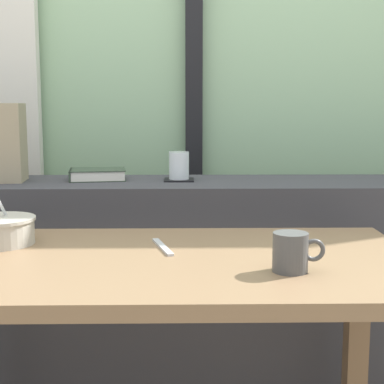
{
  "coord_description": "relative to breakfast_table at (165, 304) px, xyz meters",
  "views": [
    {
      "loc": [
        0.01,
        -1.4,
        1.08
      ],
      "look_at": [
        0.04,
        0.43,
        0.81
      ],
      "focal_mm": 54.41,
      "sensor_mm": 36.0,
      "label": 1
    }
  ],
  "objects": [
    {
      "name": "soup_bowl",
      "position": [
        -0.43,
        0.14,
        0.15
      ],
      "size": [
        0.18,
        0.18,
        0.15
      ],
      "color": "#BCB7A8",
      "rests_on": "breakfast_table"
    },
    {
      "name": "ceramic_mug",
      "position": [
        0.28,
        -0.12,
        0.16
      ],
      "size": [
        0.11,
        0.08,
        0.08
      ],
      "color": "#4C4C4C",
      "rests_on": "breakfast_table"
    },
    {
      "name": "window_divider_post",
      "position": [
        0.09,
        1.1,
        0.69
      ],
      "size": [
        0.07,
        0.05,
        2.6
      ],
      "primitive_type": "cube",
      "color": "black",
      "rests_on": "ground"
    },
    {
      "name": "fork_utensil",
      "position": [
        -0.01,
        0.09,
        0.12
      ],
      "size": [
        0.06,
        0.17,
        0.01
      ],
      "primitive_type": "cube",
      "rotation": [
        0.0,
        0.0,
        0.26
      ],
      "color": "silver",
      "rests_on": "breakfast_table"
    },
    {
      "name": "coaster_square",
      "position": [
        0.04,
        0.64,
        0.22
      ],
      "size": [
        0.1,
        0.1,
        0.0
      ],
      "primitive_type": "cube",
      "color": "black",
      "rests_on": "dark_console_ledge"
    },
    {
      "name": "dark_console_ledge",
      "position": [
        0.03,
        0.62,
        -0.2
      ],
      "size": [
        2.8,
        0.37,
        0.83
      ],
      "primitive_type": "cube",
      "color": "#38383D",
      "rests_on": "ground"
    },
    {
      "name": "juice_glass",
      "position": [
        0.04,
        0.64,
        0.26
      ],
      "size": [
        0.07,
        0.07,
        0.09
      ],
      "color": "white",
      "rests_on": "coaster_square"
    },
    {
      "name": "outdoor_backdrop",
      "position": [
        0.03,
        1.17,
        0.79
      ],
      "size": [
        4.8,
        0.08,
        2.8
      ],
      "primitive_type": "cube",
      "color": "#9EC699",
      "rests_on": "ground"
    },
    {
      "name": "closed_book",
      "position": [
        -0.25,
        0.66,
        0.23
      ],
      "size": [
        0.21,
        0.17,
        0.04
      ],
      "color": "#334233",
      "rests_on": "dark_console_ledge"
    },
    {
      "name": "breakfast_table",
      "position": [
        0.0,
        0.0,
        0.0
      ],
      "size": [
        1.2,
        0.65,
        0.73
      ],
      "color": "brown",
      "rests_on": "ground"
    }
  ]
}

